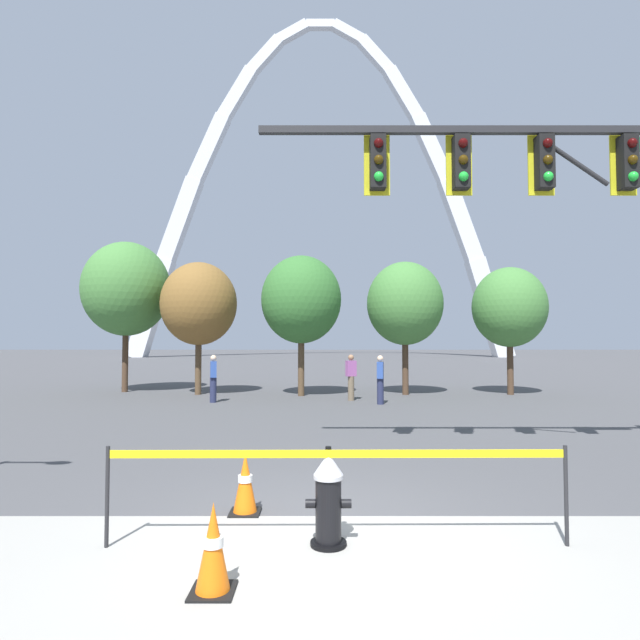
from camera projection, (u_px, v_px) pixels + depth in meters
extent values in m
plane|color=#474749|center=(321.00, 527.00, 5.56)|extent=(240.00, 240.00, 0.00)
cylinder|color=black|center=(326.00, 544.00, 5.04)|extent=(0.36, 0.36, 0.05)
cylinder|color=black|center=(326.00, 510.00, 5.06)|extent=(0.26, 0.26, 0.62)
cylinder|color=#B7B7BC|center=(326.00, 477.00, 5.07)|extent=(0.30, 0.30, 0.04)
cone|color=#B7B7BC|center=(326.00, 463.00, 5.08)|extent=(0.30, 0.30, 0.22)
cylinder|color=black|center=(326.00, 449.00, 5.08)|extent=(0.06, 0.06, 0.06)
cylinder|color=black|center=(308.00, 504.00, 5.06)|extent=(0.10, 0.09, 0.09)
cylinder|color=black|center=(344.00, 504.00, 5.06)|extent=(0.10, 0.09, 0.09)
cylinder|color=black|center=(326.00, 507.00, 5.26)|extent=(0.13, 0.14, 0.13)
cylinder|color=black|center=(325.00, 504.00, 5.34)|extent=(0.15, 0.03, 0.15)
cylinder|color=#232326|center=(104.00, 497.00, 5.01)|extent=(0.04, 0.04, 1.00)
cylinder|color=#232326|center=(563.00, 496.00, 5.07)|extent=(0.04, 0.04, 1.00)
cube|color=yellow|center=(335.00, 454.00, 5.06)|extent=(4.58, 0.04, 0.08)
cube|color=black|center=(210.00, 592.00, 4.10)|extent=(0.36, 0.36, 0.03)
cone|color=orange|center=(210.00, 546.00, 4.11)|extent=(0.28, 0.28, 0.70)
cylinder|color=white|center=(211.00, 542.00, 4.12)|extent=(0.17, 0.17, 0.08)
cube|color=black|center=(242.00, 513.00, 5.99)|extent=(0.36, 0.36, 0.03)
cone|color=orange|center=(243.00, 482.00, 6.01)|extent=(0.28, 0.28, 0.70)
cylinder|color=white|center=(243.00, 479.00, 6.01)|extent=(0.17, 0.17, 0.08)
cube|color=#232326|center=(482.00, 131.00, 8.51)|extent=(7.60, 0.12, 0.12)
cylinder|color=#232326|center=(572.00, 163.00, 8.49)|extent=(1.11, 0.08, 0.81)
cube|color=black|center=(625.00, 163.00, 8.50)|extent=(0.26, 0.24, 0.90)
cube|color=gold|center=(620.00, 166.00, 8.64)|extent=(0.44, 0.03, 1.04)
sphere|color=#360606|center=(629.00, 144.00, 8.38)|extent=(0.16, 0.16, 0.16)
sphere|color=#392706|center=(629.00, 160.00, 8.37)|extent=(0.16, 0.16, 0.16)
sphere|color=green|center=(630.00, 177.00, 8.35)|extent=(0.16, 0.16, 0.16)
cube|color=black|center=(542.00, 163.00, 8.49)|extent=(0.26, 0.24, 0.90)
cube|color=gold|center=(538.00, 166.00, 8.63)|extent=(0.44, 0.03, 1.04)
sphere|color=#360606|center=(545.00, 143.00, 8.37)|extent=(0.16, 0.16, 0.16)
sphere|color=#392706|center=(545.00, 160.00, 8.36)|extent=(0.16, 0.16, 0.16)
sphere|color=green|center=(545.00, 177.00, 8.35)|extent=(0.16, 0.16, 0.16)
cube|color=black|center=(459.00, 163.00, 8.48)|extent=(0.26, 0.24, 0.90)
cube|color=gold|center=(456.00, 166.00, 8.62)|extent=(0.44, 0.03, 1.04)
sphere|color=#360606|center=(460.00, 143.00, 8.36)|extent=(0.16, 0.16, 0.16)
sphere|color=#392706|center=(461.00, 160.00, 8.35)|extent=(0.16, 0.16, 0.16)
sphere|color=green|center=(461.00, 177.00, 8.34)|extent=(0.16, 0.16, 0.16)
cube|color=black|center=(375.00, 163.00, 8.47)|extent=(0.26, 0.24, 0.90)
cube|color=gold|center=(374.00, 165.00, 8.61)|extent=(0.44, 0.03, 1.04)
sphere|color=#360606|center=(376.00, 143.00, 8.36)|extent=(0.16, 0.16, 0.16)
sphere|color=#392706|center=(376.00, 160.00, 8.34)|extent=(0.16, 0.16, 0.16)
sphere|color=green|center=(376.00, 176.00, 8.33)|extent=(0.16, 0.16, 0.16)
cube|color=silver|center=(148.00, 308.00, 65.81)|extent=(5.86, 2.24, 13.40)
cube|color=silver|center=(178.00, 220.00, 66.32)|extent=(5.64, 2.04, 11.33)
cube|color=silver|center=(207.00, 149.00, 66.74)|extent=(5.41, 1.84, 9.28)
cube|color=silver|center=(235.00, 94.00, 67.07)|extent=(5.16, 1.65, 7.25)
cube|color=silver|center=(263.00, 56.00, 67.32)|extent=(4.84, 1.45, 5.25)
cube|color=silver|center=(290.00, 33.00, 67.47)|extent=(4.39, 1.25, 3.25)
cube|color=silver|center=(318.00, 25.00, 67.53)|extent=(3.78, 1.05, 1.05)
cube|color=silver|center=(345.00, 33.00, 67.51)|extent=(4.39, 1.25, 3.25)
cube|color=silver|center=(373.00, 56.00, 67.39)|extent=(4.84, 1.45, 5.25)
cube|color=silver|center=(401.00, 95.00, 67.18)|extent=(5.16, 1.65, 7.25)
cube|color=silver|center=(429.00, 150.00, 66.89)|extent=(5.41, 1.84, 9.28)
cube|color=silver|center=(458.00, 221.00, 66.50)|extent=(5.64, 2.04, 11.33)
cube|color=silver|center=(487.00, 309.00, 66.03)|extent=(5.86, 2.24, 13.40)
cylinder|color=#473323|center=(122.00, 360.00, 20.51)|extent=(0.24, 0.24, 2.62)
ellipsoid|color=#427A38|center=(124.00, 289.00, 20.64)|extent=(3.50, 3.50, 3.85)
cylinder|color=brown|center=(196.00, 366.00, 19.49)|extent=(0.24, 0.24, 2.20)
ellipsoid|color=brown|center=(196.00, 304.00, 19.59)|extent=(2.93, 2.93, 3.22)
cylinder|color=brown|center=(299.00, 366.00, 19.05)|extent=(0.24, 0.24, 2.27)
ellipsoid|color=#336B2D|center=(299.00, 299.00, 19.15)|extent=(3.03, 3.03, 3.34)
cylinder|color=#473323|center=(403.00, 366.00, 19.47)|extent=(0.24, 0.24, 2.20)
ellipsoid|color=#427A38|center=(402.00, 303.00, 19.57)|extent=(2.94, 2.94, 3.23)
cylinder|color=#473323|center=(507.00, 367.00, 19.51)|extent=(0.24, 0.24, 2.11)
ellipsoid|color=#427A38|center=(506.00, 307.00, 19.61)|extent=(2.82, 2.82, 3.10)
cylinder|color=#232847|center=(378.00, 391.00, 16.47)|extent=(0.22, 0.22, 0.84)
cube|color=#2D4C99|center=(378.00, 370.00, 16.50)|extent=(0.26, 0.37, 0.54)
sphere|color=beige|center=(378.00, 358.00, 16.52)|extent=(0.20, 0.20, 0.20)
cylinder|color=#232847|center=(211.00, 390.00, 16.93)|extent=(0.22, 0.22, 0.84)
cube|color=#2D4C99|center=(211.00, 369.00, 16.96)|extent=(0.27, 0.38, 0.54)
sphere|color=beige|center=(211.00, 358.00, 16.98)|extent=(0.20, 0.20, 0.20)
cylinder|color=brown|center=(349.00, 388.00, 17.53)|extent=(0.22, 0.22, 0.84)
cube|color=#995193|center=(349.00, 368.00, 17.56)|extent=(0.39, 0.32, 0.54)
sphere|color=#936B4C|center=(348.00, 357.00, 17.57)|extent=(0.20, 0.20, 0.20)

